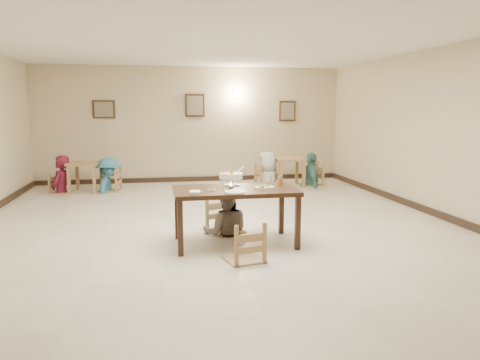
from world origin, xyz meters
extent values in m
plane|color=beige|center=(0.00, 0.00, 0.00)|extent=(10.00, 10.00, 0.00)
plane|color=white|center=(0.00, 0.00, 3.00)|extent=(10.00, 10.00, 0.00)
plane|color=beige|center=(0.00, 5.00, 1.50)|extent=(10.00, 0.00, 10.00)
plane|color=beige|center=(0.00, -5.00, 1.50)|extent=(10.00, 0.00, 10.00)
plane|color=beige|center=(4.00, 0.00, 1.50)|extent=(0.00, 10.00, 10.00)
cube|color=black|center=(0.00, 4.97, 0.06)|extent=(8.00, 0.06, 0.12)
cube|color=black|center=(3.97, 0.00, 0.06)|extent=(0.06, 10.00, 0.12)
cube|color=#332211|center=(-2.20, 4.96, 1.90)|extent=(0.55, 0.03, 0.45)
cube|color=gray|center=(-2.20, 4.94, 1.90)|extent=(0.45, 0.01, 0.37)
cube|color=#332211|center=(0.10, 4.96, 2.00)|extent=(0.50, 0.03, 0.60)
cube|color=gray|center=(0.10, 4.94, 2.00)|extent=(0.41, 0.01, 0.49)
cube|color=#332211|center=(2.60, 4.96, 1.85)|extent=(0.45, 0.03, 0.55)
cube|color=gray|center=(2.60, 4.94, 1.85)|extent=(0.37, 0.01, 0.45)
cube|color=#FFD88C|center=(1.20, 4.96, 2.30)|extent=(0.16, 0.05, 0.22)
cube|color=#331E12|center=(0.14, -0.99, 0.77)|extent=(1.71, 0.96, 0.06)
cube|color=#331E12|center=(-0.66, -1.41, 0.37)|extent=(0.07, 0.07, 0.74)
cube|color=#331E12|center=(0.93, -1.41, 0.37)|extent=(0.07, 0.07, 0.74)
cube|color=#331E12|center=(-0.66, -0.57, 0.37)|extent=(0.07, 0.07, 0.74)
cube|color=#331E12|center=(0.93, -0.57, 0.37)|extent=(0.07, 0.07, 0.74)
cube|color=tan|center=(0.10, -0.30, 0.48)|extent=(0.49, 0.49, 0.05)
cube|color=tan|center=(0.12, -1.74, 0.45)|extent=(0.46, 0.46, 0.05)
imported|color=gray|center=(0.09, -0.40, 0.76)|extent=(0.82, 0.68, 1.52)
torus|color=silver|center=(0.09, -0.95, 0.94)|extent=(0.26, 0.26, 0.01)
cylinder|color=silver|center=(0.09, -0.95, 0.82)|extent=(0.07, 0.07, 0.04)
cone|color=#FFA526|center=(0.09, -0.95, 0.87)|extent=(0.04, 0.04, 0.06)
cylinder|color=white|center=(0.09, -0.95, 0.98)|extent=(0.33, 0.33, 0.07)
cylinder|color=#C96D20|center=(0.09, -0.95, 1.01)|extent=(0.29, 0.29, 0.02)
sphere|color=#2D7223|center=(0.10, -0.96, 1.03)|extent=(0.05, 0.05, 0.05)
cylinder|color=silver|center=(0.21, -0.89, 1.04)|extent=(0.15, 0.09, 0.11)
cylinder|color=silver|center=(0.19, -0.89, 0.87)|extent=(0.01, 0.01, 0.15)
cylinder|color=silver|center=(-0.02, -0.89, 0.87)|extent=(0.01, 0.01, 0.15)
cylinder|color=silver|center=(0.09, -1.07, 0.87)|extent=(0.01, 0.01, 0.15)
cylinder|color=white|center=(0.14, -0.73, 0.81)|extent=(0.26, 0.26, 0.02)
ellipsoid|color=white|center=(0.14, -0.73, 0.82)|extent=(0.17, 0.14, 0.06)
cylinder|color=white|center=(0.08, -1.32, 0.81)|extent=(0.27, 0.27, 0.02)
ellipsoid|color=white|center=(0.08, -1.32, 0.82)|extent=(0.17, 0.15, 0.06)
cylinder|color=white|center=(0.54, -1.04, 0.81)|extent=(0.29, 0.29, 0.02)
sphere|color=#2D7223|center=(0.50, -1.12, 0.84)|extent=(0.05, 0.05, 0.05)
cylinder|color=white|center=(-0.21, -1.12, 0.81)|extent=(0.12, 0.12, 0.02)
cylinder|color=#AD1206|center=(-0.21, -1.12, 0.82)|extent=(0.09, 0.09, 0.01)
cube|color=white|center=(-0.45, -1.27, 0.82)|extent=(0.16, 0.19, 0.03)
cube|color=silver|center=(-0.39, -1.18, 0.81)|extent=(0.06, 0.18, 0.01)
cube|color=silver|center=(-0.36, -1.18, 0.81)|extent=(0.06, 0.18, 0.01)
cylinder|color=white|center=(0.82, -0.90, 0.88)|extent=(0.08, 0.08, 0.16)
cylinder|color=orange|center=(0.82, -0.90, 0.87)|extent=(0.07, 0.07, 0.12)
cube|color=#A37D51|center=(-2.56, 3.84, 0.66)|extent=(0.80, 0.80, 0.06)
cube|color=#A37D51|center=(-2.90, 3.60, 0.32)|extent=(0.07, 0.07, 0.63)
cube|color=#A37D51|center=(-2.33, 3.50, 0.32)|extent=(0.07, 0.07, 0.63)
cube|color=#A37D51|center=(-2.80, 4.17, 0.32)|extent=(0.07, 0.07, 0.63)
cube|color=#A37D51|center=(-2.23, 4.07, 0.32)|extent=(0.07, 0.07, 0.63)
cube|color=#A37D51|center=(2.33, 3.79, 0.67)|extent=(0.70, 0.70, 0.06)
cube|color=#A37D51|center=(2.04, 3.50, 0.32)|extent=(0.07, 0.07, 0.64)
cube|color=#A37D51|center=(2.62, 3.50, 0.32)|extent=(0.07, 0.07, 0.64)
cube|color=#A37D51|center=(2.04, 4.08, 0.32)|extent=(0.07, 0.07, 0.64)
cube|color=#A37D51|center=(2.62, 4.08, 0.32)|extent=(0.07, 0.07, 0.64)
cube|color=tan|center=(-3.09, 3.76, 0.42)|extent=(0.43, 0.43, 0.05)
cube|color=tan|center=(-2.03, 3.76, 0.48)|extent=(0.49, 0.49, 0.05)
cube|color=tan|center=(1.76, 3.76, 0.50)|extent=(0.51, 0.51, 0.06)
cube|color=tan|center=(2.90, 3.75, 0.50)|extent=(0.51, 0.51, 0.06)
imported|color=maroon|center=(-3.09, 3.76, 0.87)|extent=(0.56, 0.72, 1.73)
imported|color=teal|center=(-2.03, 3.76, 0.81)|extent=(0.72, 1.11, 1.61)
imported|color=silver|center=(1.76, 3.76, 0.87)|extent=(0.60, 0.88, 1.73)
imported|color=teal|center=(2.90, 3.75, 0.84)|extent=(0.49, 1.01, 1.68)
camera|label=1|loc=(-0.96, -7.38, 1.92)|focal=35.00mm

